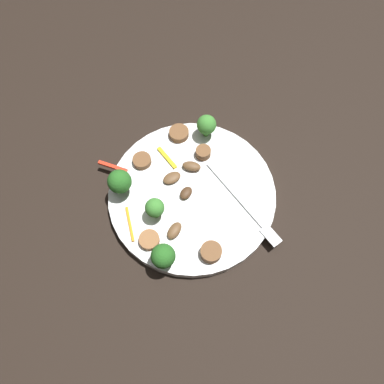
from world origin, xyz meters
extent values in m
plane|color=black|center=(0.00, 0.00, 0.00)|extent=(1.40, 1.40, 0.00)
cylinder|color=white|center=(0.00, 0.00, 0.01)|extent=(0.28, 0.28, 0.02)
cube|color=silver|center=(0.03, 0.06, 0.02)|extent=(0.14, 0.04, 0.00)
cube|color=silver|center=(0.12, 0.08, 0.02)|extent=(0.04, 0.03, 0.00)
cylinder|color=#408630|center=(0.01, -0.07, 0.03)|extent=(0.01, 0.01, 0.02)
sphere|color=#387A2D|center=(0.01, -0.07, 0.05)|extent=(0.03, 0.03, 0.03)
cylinder|color=#296420|center=(0.09, -0.09, 0.03)|extent=(0.01, 0.01, 0.02)
sphere|color=#235B1E|center=(0.09, -0.09, 0.05)|extent=(0.04, 0.04, 0.04)
cylinder|color=#296420|center=(-0.05, -0.11, 0.03)|extent=(0.01, 0.01, 0.02)
sphere|color=#235B1E|center=(-0.05, -0.11, 0.05)|extent=(0.04, 0.04, 0.04)
cylinder|color=#408630|center=(-0.10, 0.07, 0.03)|extent=(0.01, 0.01, 0.02)
sphere|color=#387A2D|center=(-0.10, 0.07, 0.05)|extent=(0.03, 0.03, 0.03)
cylinder|color=brown|center=(-0.06, 0.05, 0.03)|extent=(0.03, 0.03, 0.02)
cylinder|color=brown|center=(-0.09, -0.06, 0.02)|extent=(0.03, 0.03, 0.01)
cylinder|color=brown|center=(-0.11, 0.02, 0.02)|extent=(0.04, 0.04, 0.01)
cylinder|color=brown|center=(0.11, -0.02, 0.03)|extent=(0.04, 0.04, 0.02)
cylinder|color=brown|center=(0.05, -0.10, 0.02)|extent=(0.03, 0.03, 0.01)
ellipsoid|color=brown|center=(-0.04, -0.02, 0.02)|extent=(0.02, 0.03, 0.01)
ellipsoid|color=#422B19|center=(0.00, -0.01, 0.02)|extent=(0.03, 0.03, 0.01)
ellipsoid|color=brown|center=(0.05, -0.05, 0.02)|extent=(0.03, 0.04, 0.01)
ellipsoid|color=brown|center=(-0.04, 0.02, 0.02)|extent=(0.03, 0.04, 0.01)
cube|color=red|center=(-0.10, -0.11, 0.02)|extent=(0.04, 0.04, 0.00)
cube|color=orange|center=(0.01, -0.11, 0.02)|extent=(0.06, 0.01, 0.00)
cube|color=yellow|center=(-0.08, -0.01, 0.02)|extent=(0.05, 0.02, 0.00)
camera|label=1|loc=(0.24, -0.10, 0.57)|focal=34.24mm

